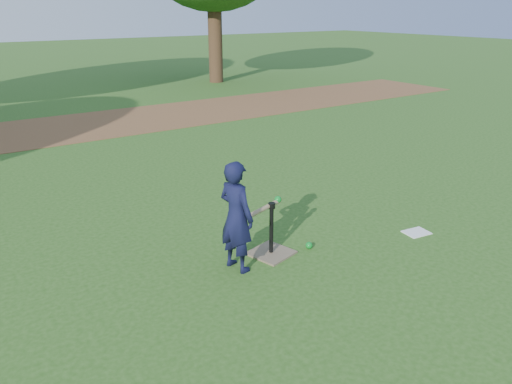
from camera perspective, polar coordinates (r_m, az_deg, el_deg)
ground at (r=5.65m, az=-0.30°, el=-7.07°), size 80.00×80.00×0.00m
dirt_strip at (r=12.26m, az=-20.54°, el=6.90°), size 24.00×3.00×0.01m
child at (r=5.11m, az=-2.27°, el=-2.83°), size 0.37×0.48×1.19m
wiffle_ball_ground at (r=5.78m, az=6.08°, el=-6.08°), size 0.08×0.08×0.08m
clipboard at (r=6.45m, az=17.87°, el=-4.42°), size 0.33×0.27×0.01m
batting_tee at (r=5.60m, az=1.74°, el=-6.07°), size 0.52×0.52×0.61m
swing_action at (r=5.35m, az=0.98°, el=-1.78°), size 0.63×0.25×0.09m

